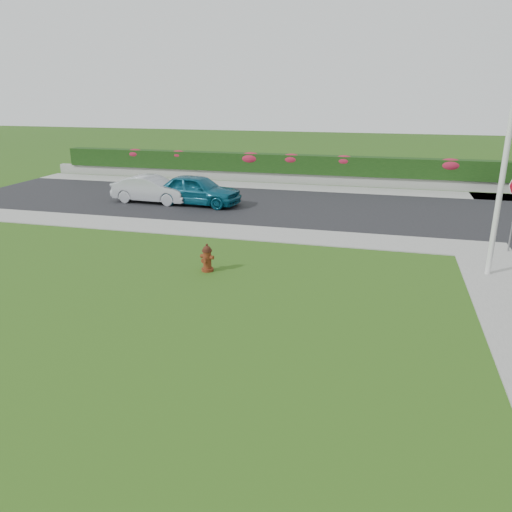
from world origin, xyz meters
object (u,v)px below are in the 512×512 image
(fire_hydrant, at_px, (207,258))
(utility_pole, at_px, (501,188))
(sedan_teal, at_px, (197,190))
(sedan_silver, at_px, (152,189))

(fire_hydrant, xyz_separation_m, utility_pole, (8.43, 1.84, 2.26))
(sedan_teal, bearing_deg, sedan_silver, 96.04)
(utility_pole, bearing_deg, sedan_teal, 150.32)
(sedan_teal, xyz_separation_m, sedan_silver, (-2.39, -0.03, -0.08))
(utility_pole, bearing_deg, fire_hydrant, -167.66)
(sedan_silver, relative_size, utility_pole, 0.74)
(sedan_teal, distance_m, utility_pole, 14.04)
(fire_hydrant, height_order, utility_pole, utility_pole)
(sedan_teal, relative_size, utility_pole, 0.80)
(sedan_teal, height_order, sedan_silver, sedan_teal)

